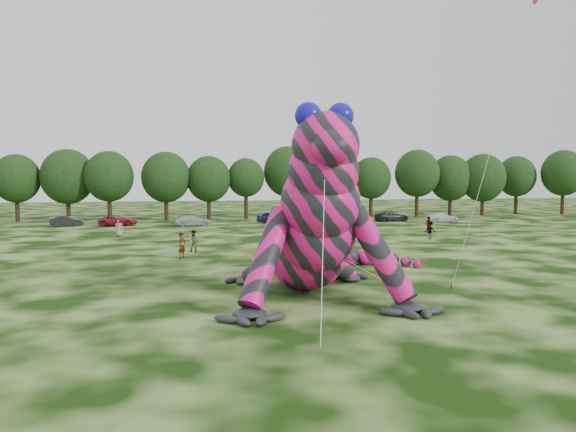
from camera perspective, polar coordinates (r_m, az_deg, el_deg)
The scene contains 30 objects.
ground at distance 24.81m, azimuth 10.91°, elevation -10.09°, with size 240.00×240.00×0.00m, color #16330A.
inflatable_gecko at distance 30.00m, azimuth 1.71°, elevation 1.49°, with size 15.83×18.80×9.40m, color #E5137C, non-canonical shape.
flying_kite at distance 31.01m, azimuth 23.34°, elevation 18.49°, with size 3.26×3.56×15.81m.
tree_4 at distance 83.43m, azimuth -25.85°, elevation 2.58°, with size 6.22×5.60×9.06m, color black, non-canonical shape.
tree_5 at distance 81.81m, azimuth -21.47°, elevation 2.94°, with size 7.16×6.44×9.80m, color black, non-canonical shape.
tree_6 at distance 79.31m, azimuth -17.71°, elevation 2.90°, with size 6.52×5.86×9.49m, color black, non-canonical shape.
tree_7 at distance 79.01m, azimuth -12.29°, elevation 2.99°, with size 6.68×6.01×9.48m, color black, non-canonical shape.
tree_8 at distance 79.36m, azimuth -8.04°, elevation 2.85°, with size 6.14×5.53×8.94m, color black, non-canonical shape.
tree_9 at distance 80.23m, azimuth -4.29°, elevation 2.79°, with size 5.27×4.74×8.68m, color black, non-canonical shape.
tree_10 at distance 82.49m, azimuth -0.03°, elevation 3.47°, with size 7.09×6.38×10.50m, color black, non-canonical shape.
tree_11 at distance 83.65m, azimuth 4.32°, elevation 3.32°, with size 7.01×6.31×10.07m, color black, non-canonical shape.
tree_12 at distance 85.16m, azimuth 8.44°, elevation 2.93°, with size 5.99×5.39×8.97m, color black, non-canonical shape.
tree_13 at distance 87.30m, azimuth 12.98°, elevation 3.28°, with size 6.83×6.15×10.13m, color black, non-canonical shape.
tree_14 at distance 91.54m, azimuth 16.16°, elevation 3.02°, with size 6.82×6.14×9.40m, color black, non-canonical shape.
tree_15 at distance 93.17m, azimuth 19.17°, elevation 3.04°, with size 7.17×6.45×9.63m, color black, non-canonical shape.
tree_16 at distance 98.26m, azimuth 22.18°, elevation 2.93°, with size 6.26×5.63×9.37m, color black, non-canonical shape.
tree_17 at distance 99.87m, azimuth 26.16°, elevation 3.10°, with size 6.98×6.28×10.30m, color black, non-canonical shape.
car_1 at distance 73.31m, azimuth -21.55°, elevation -0.48°, with size 1.36×3.89×1.28m, color black.
car_2 at distance 72.12m, azimuth -16.89°, elevation -0.44°, with size 2.13×4.62×1.28m, color maroon.
car_3 at distance 69.55m, azimuth -9.62°, elevation -0.47°, with size 1.85×4.56×1.32m, color #B6BBC0.
car_4 at distance 73.09m, azimuth -1.52°, elevation -0.14°, with size 1.74×4.33×1.48m, color #181948.
car_5 at distance 72.09m, azimuth 2.23°, elevation -0.19°, with size 1.59×4.56×1.50m, color beige.
car_6 at distance 77.35m, azimuth 10.52°, elevation -0.04°, with size 2.16×4.69×1.30m, color #2A2A2D.
car_7 at distance 77.14m, azimuth 15.38°, elevation -0.14°, with size 1.78×4.37×1.27m, color white.
spectator_1 at distance 45.30m, azimuth -9.51°, elevation -2.55°, with size 0.86×0.67×1.78m, color gray.
spectator_2 at distance 56.13m, azimuth 14.25°, elevation -1.41°, with size 1.09×0.63×1.68m, color gray.
spectator_5 at distance 43.85m, azimuth 8.80°, elevation -2.72°, with size 1.70×0.54×1.83m, color gray.
spectator_3 at distance 62.12m, azimuth 14.13°, elevation -0.86°, with size 1.03×0.43×1.77m, color gray.
spectator_4 at distance 59.21m, azimuth -16.81°, elevation -1.09°, with size 0.91×0.60×1.87m, color gray.
spectator_0 at distance 42.01m, azimuth -10.71°, elevation -2.99°, with size 0.69×0.45×1.90m, color gray.
Camera 1 is at (-9.33, -22.19, 6.01)m, focal length 35.00 mm.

